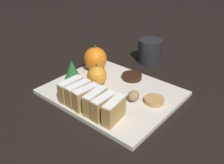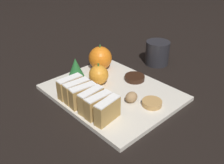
% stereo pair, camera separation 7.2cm
% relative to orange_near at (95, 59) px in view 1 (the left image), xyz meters
% --- Properties ---
extents(ground_plane, '(6.00, 6.00, 0.00)m').
position_rel_orange_near_xyz_m(ground_plane, '(-0.07, -0.13, -0.05)').
color(ground_plane, black).
extents(serving_platter, '(0.30, 0.37, 0.01)m').
position_rel_orange_near_xyz_m(serving_platter, '(-0.07, -0.13, -0.05)').
color(serving_platter, silver).
rests_on(serving_platter, ground_plane).
extents(stollen_slice_front, '(0.08, 0.03, 0.06)m').
position_rel_orange_near_xyz_m(stollen_slice_front, '(-0.17, -0.23, -0.01)').
color(stollen_slice_front, tan).
rests_on(stollen_slice_front, serving_platter).
extents(stollen_slice_second, '(0.07, 0.02, 0.06)m').
position_rel_orange_near_xyz_m(stollen_slice_second, '(-0.17, -0.20, -0.01)').
color(stollen_slice_second, tan).
rests_on(stollen_slice_second, serving_platter).
extents(stollen_slice_third, '(0.08, 0.03, 0.06)m').
position_rel_orange_near_xyz_m(stollen_slice_third, '(-0.17, -0.17, -0.01)').
color(stollen_slice_third, tan).
rests_on(stollen_slice_third, serving_platter).
extents(stollen_slice_fourth, '(0.08, 0.03, 0.06)m').
position_rel_orange_near_xyz_m(stollen_slice_fourth, '(-0.18, -0.13, -0.01)').
color(stollen_slice_fourth, tan).
rests_on(stollen_slice_fourth, serving_platter).
extents(stollen_slice_fifth, '(0.08, 0.03, 0.06)m').
position_rel_orange_near_xyz_m(stollen_slice_fifth, '(-0.17, -0.10, -0.01)').
color(stollen_slice_fifth, tan).
rests_on(stollen_slice_fifth, serving_platter).
extents(stollen_slice_sixth, '(0.07, 0.03, 0.06)m').
position_rel_orange_near_xyz_m(stollen_slice_sixth, '(-0.17, -0.07, -0.01)').
color(stollen_slice_sixth, tan).
rests_on(stollen_slice_sixth, serving_platter).
extents(orange_near, '(0.08, 0.08, 0.09)m').
position_rel_orange_near_xyz_m(orange_near, '(0.00, 0.00, 0.00)').
color(orange_near, orange).
rests_on(orange_near, serving_platter).
extents(orange_far, '(0.06, 0.06, 0.07)m').
position_rel_orange_near_xyz_m(orange_far, '(-0.08, -0.07, -0.01)').
color(orange_far, orange).
rests_on(orange_far, serving_platter).
extents(walnut, '(0.04, 0.03, 0.03)m').
position_rel_orange_near_xyz_m(walnut, '(-0.07, -0.21, -0.02)').
color(walnut, '#9E7A51').
rests_on(walnut, serving_platter).
extents(chocolate_cookie, '(0.06, 0.06, 0.01)m').
position_rel_orange_near_xyz_m(chocolate_cookie, '(0.03, -0.13, -0.03)').
color(chocolate_cookie, black).
rests_on(chocolate_cookie, serving_platter).
extents(gingerbread_cookie, '(0.05, 0.05, 0.01)m').
position_rel_orange_near_xyz_m(gingerbread_cookie, '(-0.04, -0.26, -0.03)').
color(gingerbread_cookie, tan).
rests_on(gingerbread_cookie, serving_platter).
extents(evergreen_sprig, '(0.05, 0.05, 0.06)m').
position_rel_orange_near_xyz_m(evergreen_sprig, '(-0.09, 0.01, -0.01)').
color(evergreen_sprig, '#23662D').
rests_on(evergreen_sprig, serving_platter).
extents(coffee_mug, '(0.11, 0.09, 0.08)m').
position_rel_orange_near_xyz_m(coffee_mug, '(0.20, -0.09, -0.01)').
color(coffee_mug, '#232328').
rests_on(coffee_mug, ground_plane).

